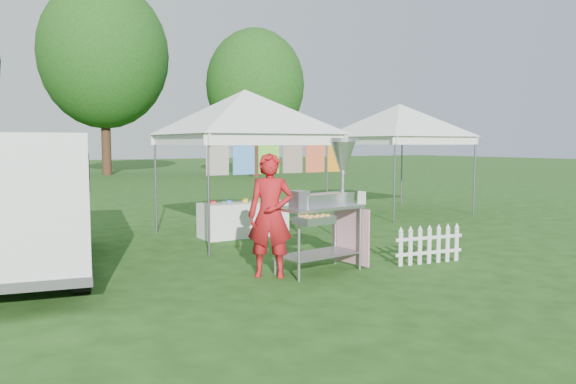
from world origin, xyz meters
TOP-DOWN VIEW (x-y plane):
  - ground at (0.00, 0.00)m, footprint 120.00×120.00m
  - canopy_main at (0.00, 3.49)m, footprint 4.24×4.24m
  - canopy_right at (5.50, 5.00)m, footprint 4.24×4.24m
  - tree_mid at (3.00, 28.00)m, footprint 7.60×7.60m
  - tree_right at (10.00, 22.00)m, footprint 5.60×5.60m
  - donut_cart at (-0.27, 0.16)m, footprint 1.45×1.14m
  - vendor at (-1.24, 0.26)m, footprint 0.78×0.73m
  - cargo_van at (-4.26, 2.58)m, footprint 2.89×5.21m
  - picket_fence at (1.37, -0.28)m, footprint 1.25×0.21m
  - display_table at (0.02, 3.66)m, footprint 1.80×0.70m

SIDE VIEW (x-z plane):
  - ground at x=0.00m, z-range 0.00..0.00m
  - picket_fence at x=1.37m, z-range 0.01..0.57m
  - display_table at x=0.02m, z-range 0.00..0.71m
  - vendor at x=-1.24m, z-range 0.00..1.78m
  - cargo_van at x=-4.26m, z-range 0.08..2.12m
  - donut_cart at x=-0.27m, z-range 0.18..2.19m
  - canopy_main at x=0.00m, z-range 1.26..4.71m
  - canopy_right at x=5.50m, z-range 1.27..4.72m
  - tree_right at x=10.00m, z-range 0.97..9.39m
  - tree_mid at x=3.00m, z-range 1.38..12.90m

